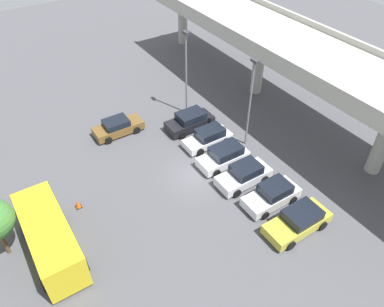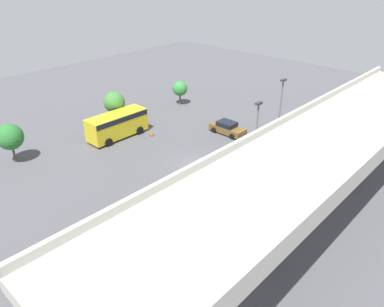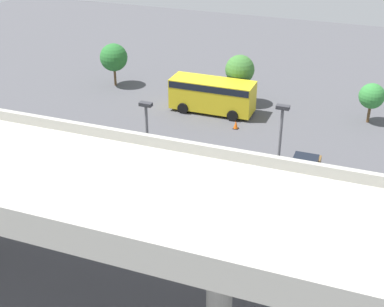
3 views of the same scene
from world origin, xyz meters
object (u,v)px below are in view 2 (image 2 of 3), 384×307
Objects in this scene: tree_front_left at (180,89)px; tree_front_right at (10,137)px; traffic_cone at (152,133)px; lamp_post_mid_lot at (280,112)px; parked_car_3 at (218,169)px; shuttle_bus at (117,123)px; parked_car_1 at (255,150)px; tree_front_centre at (114,102)px; parked_car_2 at (239,160)px; parked_car_6 at (158,207)px; lamp_post_near_aisle at (256,138)px; parked_car_4 at (201,179)px; parked_car_0 at (227,128)px; parked_car_5 at (183,193)px.

tree_front_left is 0.82× the size of tree_front_right.
tree_front_left is 11.62m from traffic_cone.
lamp_post_mid_lot is 27.81m from tree_front_right.
parked_car_3 is 14.64m from shuttle_bus.
tree_front_centre reaches higher than parked_car_1.
shuttle_bus reaches higher than parked_car_2.
parked_car_3 is (2.81, -0.39, 0.06)m from parked_car_2.
shuttle_bus is (6.82, -14.91, 0.95)m from parked_car_1.
parked_car_2 is at bearing 90.90° from parked_car_1.
lamp_post_near_aisle is (-9.34, 2.94, 3.99)m from parked_car_6.
parked_car_4 is (5.44, -0.35, 0.02)m from parked_car_2.
parked_car_0 is 10.31m from parked_car_3.
parked_car_3 reaches higher than parked_car_4.
tree_front_left is at bearing -27.88° from parked_car_2.
parked_car_3 is at bearing -71.34° from lamp_post_near_aisle.
tree_front_centre is at bearing -18.90° from parked_car_5.
tree_front_right reaches higher than shuttle_bus.
tree_front_right reaches higher than parked_car_2.
parked_car_6 is at bearing 40.61° from tree_front_left.
parked_car_1 is at bearing -92.11° from parked_car_4.
shuttle_bus is (1.08, -14.57, 0.94)m from parked_car_3.
traffic_cone is at bearing -20.80° from parked_car_4.
parked_car_6 is (2.83, -0.15, 0.00)m from parked_car_5.
shuttle_bus is at bearing 11.05° from tree_front_left.
parked_car_2 is at bearing -121.13° from lamp_post_near_aisle.
shuttle_bus is 13.43m from tree_front_left.
parked_car_5 is (5.41, 0.44, -0.05)m from parked_car_3.
tree_front_centre reaches higher than parked_car_5.
parked_car_2 is (2.93, 0.05, -0.04)m from parked_car_1.
lamp_post_near_aisle reaches higher than parked_car_0.
lamp_post_mid_lot is at bearing -94.03° from parked_car_6.
parked_car_4 is at bearing 79.33° from tree_front_centre.
lamp_post_mid_lot reaches higher than parked_car_4.
parked_car_1 is 5.75m from parked_car_3.
tree_front_left is at bearing -49.39° from parked_car_6.
shuttle_bus reaches higher than parked_car_4.
tree_front_centre is at bearing -68.03° from lamp_post_mid_lot.
tree_front_right is (15.06, -17.79, 2.12)m from parked_car_2.
parked_car_2 is 17.84m from tree_front_centre.
parked_car_0 is at bearing 124.91° from tree_front_centre.
tree_front_right is at bearing -119.40° from parked_car_0.
parked_car_0 reaches higher than traffic_cone.
parked_car_3 reaches higher than parked_car_6.
tree_front_centre is at bearing 16.36° from parked_car_1.
parked_car_1 is 2.93m from parked_car_2.
tree_front_centre is (7.50, -18.58, -1.56)m from lamp_post_mid_lot.
shuttle_bus is at bearing -60.16° from lamp_post_mid_lot.
tree_front_right is at bearing 45.38° from parked_car_1.
traffic_cone is at bearing -39.76° from parked_car_6.
parked_car_2 is 0.89× the size of parked_car_6.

